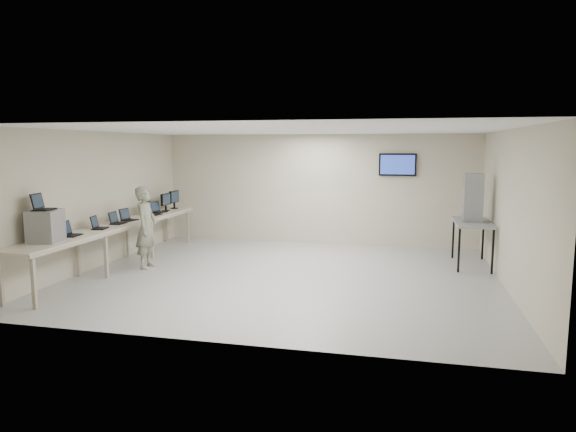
% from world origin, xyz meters
% --- Properties ---
extents(room, '(8.01, 7.01, 2.81)m').
position_xyz_m(room, '(0.03, 0.06, 1.41)').
color(room, beige).
rests_on(room, ground).
extents(workbench, '(0.76, 6.00, 0.90)m').
position_xyz_m(workbench, '(-3.59, 0.00, 0.83)').
color(workbench, beige).
rests_on(workbench, ground).
extents(equipment_box, '(0.54, 0.59, 0.54)m').
position_xyz_m(equipment_box, '(-3.65, -2.07, 1.17)').
color(equipment_box, gray).
rests_on(equipment_box, workbench).
extents(laptop_on_box, '(0.35, 0.40, 0.28)m').
position_xyz_m(laptop_on_box, '(-3.71, -2.07, 1.51)').
color(laptop_on_box, black).
rests_on(laptop_on_box, equipment_box).
extents(laptop_0, '(0.31, 0.37, 0.27)m').
position_xyz_m(laptop_0, '(-3.64, -1.48, 0.97)').
color(laptop_0, black).
rests_on(laptop_0, workbench).
extents(laptop_1, '(0.33, 0.37, 0.25)m').
position_xyz_m(laptop_1, '(-3.61, -0.65, 0.97)').
color(laptop_1, black).
rests_on(laptop_1, workbench).
extents(laptop_2, '(0.27, 0.33, 0.25)m').
position_xyz_m(laptop_2, '(-3.61, 0.02, 0.97)').
color(laptop_2, black).
rests_on(laptop_2, workbench).
extents(laptop_3, '(0.32, 0.37, 0.26)m').
position_xyz_m(laptop_3, '(-3.64, 0.50, 0.97)').
color(laptop_3, black).
rests_on(laptop_3, workbench).
extents(laptop_4, '(0.38, 0.44, 0.31)m').
position_xyz_m(laptop_4, '(-3.59, 1.41, 0.98)').
color(laptop_4, black).
rests_on(laptop_4, workbench).
extents(laptop_5, '(0.36, 0.39, 0.26)m').
position_xyz_m(laptop_5, '(-3.66, 1.90, 0.97)').
color(laptop_5, black).
rests_on(laptop_5, workbench).
extents(monitor_near, '(0.19, 0.44, 0.43)m').
position_xyz_m(monitor_near, '(-3.60, 2.24, 1.16)').
color(monitor_near, black).
rests_on(monitor_near, workbench).
extents(monitor_far, '(0.21, 0.47, 0.46)m').
position_xyz_m(monitor_far, '(-3.60, 2.72, 1.18)').
color(monitor_far, black).
rests_on(monitor_far, workbench).
extents(soldier, '(0.48, 0.66, 1.69)m').
position_xyz_m(soldier, '(-2.95, 0.04, 0.84)').
color(soldier, slate).
rests_on(soldier, ground).
extents(side_table, '(0.73, 1.56, 0.94)m').
position_xyz_m(side_table, '(3.60, 1.76, 0.87)').
color(side_table, gray).
rests_on(side_table, ground).
extents(storage_bins, '(0.38, 0.42, 1.00)m').
position_xyz_m(storage_bins, '(3.58, 1.76, 1.44)').
color(storage_bins, gray).
rests_on(storage_bins, side_table).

